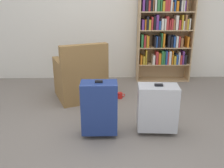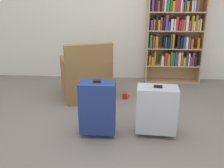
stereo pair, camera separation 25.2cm
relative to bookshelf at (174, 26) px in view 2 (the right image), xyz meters
The scene contains 7 objects.
ground_plane 2.46m from the bookshelf, 116.29° to the right, with size 10.36×10.36×0.00m, color slate.
back_wall 1.05m from the bookshelf, 167.80° to the left, with size 5.92×0.10×2.60m, color silver.
bookshelf is the anchor object (origin of this frame).
armchair 1.85m from the bookshelf, 149.27° to the right, with size 0.91×0.91×0.90m.
mug 1.59m from the bookshelf, 132.60° to the right, with size 0.12×0.08×0.10m.
suitcase_silver 2.15m from the bookshelf, 103.53° to the right, with size 0.47×0.29×0.61m.
suitcase_navy_blue 2.42m from the bookshelf, 119.52° to the right, with size 0.40×0.24×0.67m.
Camera 2 is at (0.18, -2.58, 1.54)m, focal length 39.99 mm.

